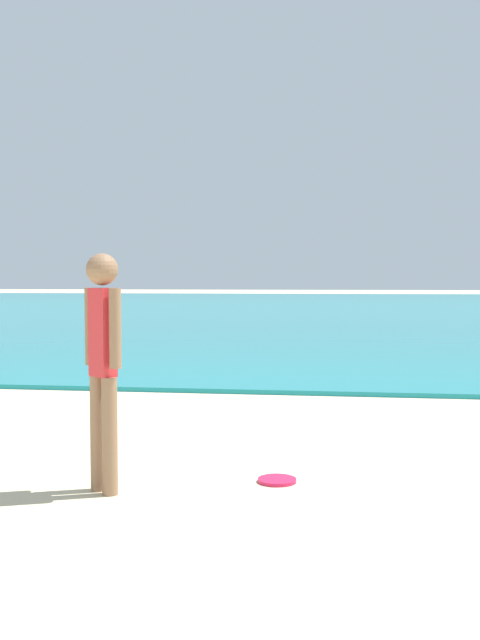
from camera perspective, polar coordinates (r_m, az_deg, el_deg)
The scene contains 3 objects.
water at distance 38.93m, azimuth 6.97°, elevation 1.12°, with size 160.00×60.00×0.06m, color teal.
person_standing at distance 4.92m, azimuth -10.61°, elevation -2.88°, with size 0.31×0.26×1.59m.
frisbee at distance 5.26m, azimuth 2.89°, elevation -12.34°, with size 0.27×0.27×0.03m, color #E51E4C.
Camera 1 is at (0.67, 2.31, 1.42)m, focal length 41.16 mm.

